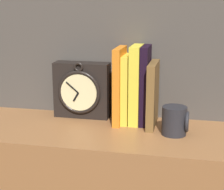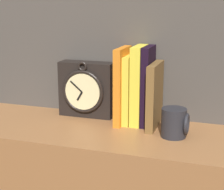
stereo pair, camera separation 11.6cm
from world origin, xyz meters
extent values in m
cube|color=black|center=(-0.13, 0.13, 0.97)|extent=(0.19, 0.06, 0.19)
torus|color=black|center=(-0.13, 0.09, 0.97)|extent=(0.15, 0.01, 0.15)
cylinder|color=beige|center=(-0.13, 0.08, 0.97)|extent=(0.13, 0.01, 0.13)
cube|color=black|center=(-0.14, 0.08, 0.96)|extent=(0.02, 0.00, 0.03)
cube|color=black|center=(-0.16, 0.08, 0.99)|extent=(0.04, 0.00, 0.04)
torus|color=black|center=(-0.13, 0.09, 1.06)|extent=(0.03, 0.01, 0.03)
cube|color=orange|center=(0.01, 0.09, 1.00)|extent=(0.02, 0.13, 0.25)
cube|color=yellow|center=(0.03, 0.10, 0.99)|extent=(0.02, 0.12, 0.23)
cube|color=yellow|center=(0.06, 0.10, 1.01)|extent=(0.03, 0.11, 0.26)
cube|color=black|center=(0.09, 0.10, 1.01)|extent=(0.02, 0.11, 0.26)
cube|color=brown|center=(0.12, 0.08, 0.98)|extent=(0.03, 0.15, 0.21)
cylinder|color=#232328|center=(0.19, 0.01, 0.92)|extent=(0.08, 0.08, 0.09)
torus|color=#232328|center=(0.23, 0.01, 0.92)|extent=(0.01, 0.07, 0.07)
camera|label=1|loc=(0.24, -1.09, 1.28)|focal=60.00mm
camera|label=2|loc=(0.35, -1.06, 1.28)|focal=60.00mm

